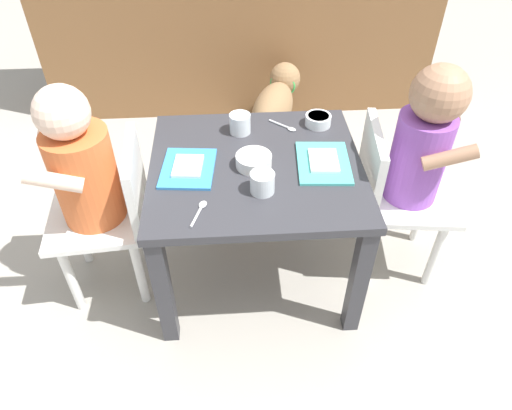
{
  "coord_description": "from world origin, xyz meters",
  "views": [
    {
      "loc": [
        -0.07,
        -1.06,
        1.24
      ],
      "look_at": [
        0.0,
        0.0,
        0.29
      ],
      "focal_mm": 33.2,
      "sensor_mm": 36.0,
      "label": 1
    }
  ],
  "objects_px": {
    "water_cup_left": "(240,125)",
    "veggie_bowl_near": "(318,120)",
    "dog": "(275,104)",
    "seated_child_right": "(417,152)",
    "cereal_bowl_right_side": "(254,160)",
    "dining_table": "(256,185)",
    "food_tray_left": "(188,168)",
    "food_tray_right": "(323,162)",
    "water_cup_right": "(262,184)",
    "seated_child_left": "(88,175)",
    "spoon_by_right_tray": "(285,126)",
    "spoon_by_left_tray": "(199,211)"
  },
  "relations": [
    {
      "from": "spoon_by_left_tray",
      "to": "dining_table",
      "type": "bearing_deg",
      "value": 50.41
    },
    {
      "from": "veggie_bowl_near",
      "to": "dining_table",
      "type": "bearing_deg",
      "value": -137.08
    },
    {
      "from": "water_cup_left",
      "to": "water_cup_right",
      "type": "relative_size",
      "value": 1.0
    },
    {
      "from": "water_cup_right",
      "to": "spoon_by_left_tray",
      "type": "distance_m",
      "value": 0.18
    },
    {
      "from": "dog",
      "to": "food_tray_left",
      "type": "distance_m",
      "value": 0.85
    },
    {
      "from": "dog",
      "to": "veggie_bowl_near",
      "type": "height_order",
      "value": "veggie_bowl_near"
    },
    {
      "from": "water_cup_left",
      "to": "spoon_by_left_tray",
      "type": "distance_m",
      "value": 0.37
    },
    {
      "from": "spoon_by_right_tray",
      "to": "dining_table",
      "type": "bearing_deg",
      "value": -119.14
    },
    {
      "from": "dining_table",
      "to": "dog",
      "type": "relative_size",
      "value": 1.31
    },
    {
      "from": "seated_child_left",
      "to": "dog",
      "type": "distance_m",
      "value": 0.99
    },
    {
      "from": "food_tray_left",
      "to": "food_tray_right",
      "type": "bearing_deg",
      "value": 0.0
    },
    {
      "from": "dining_table",
      "to": "food_tray_left",
      "type": "relative_size",
      "value": 3.09
    },
    {
      "from": "seated_child_left",
      "to": "spoon_by_left_tray",
      "type": "bearing_deg",
      "value": -28.74
    },
    {
      "from": "water_cup_left",
      "to": "veggie_bowl_near",
      "type": "relative_size",
      "value": 0.81
    },
    {
      "from": "food_tray_left",
      "to": "water_cup_left",
      "type": "xyz_separation_m",
      "value": [
        0.15,
        0.18,
        0.02
      ]
    },
    {
      "from": "seated_child_right",
      "to": "dog",
      "type": "relative_size",
      "value": 1.57
    },
    {
      "from": "spoon_by_left_tray",
      "to": "cereal_bowl_right_side",
      "type": "bearing_deg",
      "value": 50.63
    },
    {
      "from": "seated_child_left",
      "to": "food_tray_right",
      "type": "height_order",
      "value": "seated_child_left"
    },
    {
      "from": "water_cup_right",
      "to": "veggie_bowl_near",
      "type": "distance_m",
      "value": 0.37
    },
    {
      "from": "seated_child_right",
      "to": "water_cup_left",
      "type": "height_order",
      "value": "seated_child_right"
    },
    {
      "from": "food_tray_left",
      "to": "water_cup_right",
      "type": "xyz_separation_m",
      "value": [
        0.2,
        -0.11,
        0.02
      ]
    },
    {
      "from": "seated_child_left",
      "to": "cereal_bowl_right_side",
      "type": "height_order",
      "value": "seated_child_left"
    },
    {
      "from": "food_tray_right",
      "to": "cereal_bowl_right_side",
      "type": "xyz_separation_m",
      "value": [
        -0.2,
        0.0,
        0.01
      ]
    },
    {
      "from": "seated_child_right",
      "to": "spoon_by_left_tray",
      "type": "relative_size",
      "value": 7.3
    },
    {
      "from": "dining_table",
      "to": "seated_child_left",
      "type": "height_order",
      "value": "seated_child_left"
    },
    {
      "from": "dog",
      "to": "food_tray_left",
      "type": "xyz_separation_m",
      "value": [
        -0.32,
        -0.75,
        0.24
      ]
    },
    {
      "from": "dining_table",
      "to": "cereal_bowl_right_side",
      "type": "relative_size",
      "value": 5.95
    },
    {
      "from": "water_cup_right",
      "to": "spoon_by_right_tray",
      "type": "bearing_deg",
      "value": 72.67
    },
    {
      "from": "dog",
      "to": "spoon_by_left_tray",
      "type": "bearing_deg",
      "value": -107.17
    },
    {
      "from": "water_cup_left",
      "to": "spoon_by_left_tray",
      "type": "height_order",
      "value": "water_cup_left"
    },
    {
      "from": "seated_child_left",
      "to": "food_tray_right",
      "type": "xyz_separation_m",
      "value": [
        0.65,
        0.01,
        0.01
      ]
    },
    {
      "from": "dog",
      "to": "cereal_bowl_right_side",
      "type": "distance_m",
      "value": 0.8
    },
    {
      "from": "cereal_bowl_right_side",
      "to": "food_tray_left",
      "type": "bearing_deg",
      "value": -178.64
    },
    {
      "from": "spoon_by_right_tray",
      "to": "seated_child_right",
      "type": "bearing_deg",
      "value": -25.86
    },
    {
      "from": "seated_child_right",
      "to": "food_tray_left",
      "type": "distance_m",
      "value": 0.65
    },
    {
      "from": "dog",
      "to": "spoon_by_right_tray",
      "type": "relative_size",
      "value": 5.47
    },
    {
      "from": "spoon_by_left_tray",
      "to": "water_cup_left",
      "type": "bearing_deg",
      "value": 71.74
    },
    {
      "from": "food_tray_right",
      "to": "dining_table",
      "type": "bearing_deg",
      "value": 176.67
    },
    {
      "from": "spoon_by_left_tray",
      "to": "spoon_by_right_tray",
      "type": "bearing_deg",
      "value": 55.28
    },
    {
      "from": "food_tray_right",
      "to": "cereal_bowl_right_side",
      "type": "height_order",
      "value": "cereal_bowl_right_side"
    },
    {
      "from": "food_tray_left",
      "to": "veggie_bowl_near",
      "type": "height_order",
      "value": "veggie_bowl_near"
    },
    {
      "from": "dog",
      "to": "spoon_by_left_tray",
      "type": "distance_m",
      "value": 1.0
    },
    {
      "from": "cereal_bowl_right_side",
      "to": "veggie_bowl_near",
      "type": "distance_m",
      "value": 0.29
    },
    {
      "from": "veggie_bowl_near",
      "to": "seated_child_left",
      "type": "bearing_deg",
      "value": -162.5
    },
    {
      "from": "dog",
      "to": "seated_child_left",
      "type": "bearing_deg",
      "value": -127.95
    },
    {
      "from": "water_cup_left",
      "to": "cereal_bowl_right_side",
      "type": "xyz_separation_m",
      "value": [
        0.03,
        -0.17,
        -0.01
      ]
    },
    {
      "from": "dog",
      "to": "seated_child_right",
      "type": "bearing_deg",
      "value": -65.85
    },
    {
      "from": "seated_child_right",
      "to": "cereal_bowl_right_side",
      "type": "height_order",
      "value": "seated_child_right"
    },
    {
      "from": "food_tray_right",
      "to": "spoon_by_left_tray",
      "type": "distance_m",
      "value": 0.39
    },
    {
      "from": "water_cup_right",
      "to": "cereal_bowl_right_side",
      "type": "height_order",
      "value": "water_cup_right"
    }
  ]
}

